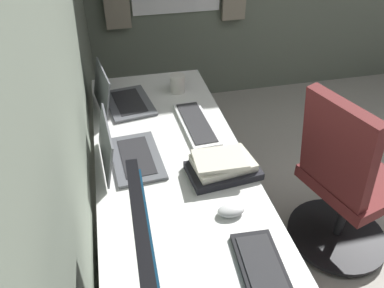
# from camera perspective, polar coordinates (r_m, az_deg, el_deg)

# --- Properties ---
(wall_back) EXTENTS (5.01, 0.10, 2.60)m
(wall_back) POSITION_cam_1_polar(r_m,az_deg,el_deg) (1.05, -22.48, 6.34)
(wall_back) COLOR slate
(wall_back) RESTS_ON ground
(desk) EXTENTS (2.13, 0.66, 0.73)m
(desk) POSITION_cam_1_polar(r_m,az_deg,el_deg) (1.58, -1.79, -8.64)
(desk) COLOR white
(desk) RESTS_ON ground
(monitor_primary) EXTENTS (0.50, 0.20, 0.44)m
(monitor_primary) POSITION_cam_1_polar(r_m,az_deg,el_deg) (0.95, -6.53, -20.78)
(monitor_primary) COLOR black
(monitor_primary) RESTS_ON desk
(laptop_leftmost) EXTENTS (0.37, 0.27, 0.21)m
(laptop_leftmost) POSITION_cam_1_polar(r_m,az_deg,el_deg) (1.66, -10.20, -1.25)
(laptop_leftmost) COLOR #595B60
(laptop_leftmost) RESTS_ON desk
(laptop_left) EXTENTS (0.38, 0.32, 0.23)m
(laptop_left) POSITION_cam_1_polar(r_m,az_deg,el_deg) (2.07, -11.09, 6.94)
(laptop_left) COLOR #595B60
(laptop_left) RESTS_ON desk
(keyboard_main) EXTENTS (0.43, 0.17, 0.02)m
(keyboard_main) POSITION_cam_1_polar(r_m,az_deg,el_deg) (1.26, 11.54, -20.29)
(keyboard_main) COLOR black
(keyboard_main) RESTS_ON desk
(keyboard_spare) EXTENTS (0.43, 0.16, 0.02)m
(keyboard_spare) POSITION_cam_1_polar(r_m,az_deg,el_deg) (1.89, 0.60, 3.12)
(keyboard_spare) COLOR silver
(keyboard_spare) RESTS_ON desk
(mouse_spare) EXTENTS (0.06, 0.10, 0.03)m
(mouse_spare) POSITION_cam_1_polar(r_m,az_deg,el_deg) (1.43, 5.94, -9.98)
(mouse_spare) COLOR silver
(mouse_spare) RESTS_ON desk
(book_stack_near) EXTENTS (0.22, 0.31, 0.08)m
(book_stack_near) POSITION_cam_1_polar(r_m,az_deg,el_deg) (1.59, 4.65, -3.33)
(book_stack_near) COLOR black
(book_stack_near) RESTS_ON desk
(coffee_mug) EXTENTS (0.12, 0.08, 0.10)m
(coffee_mug) POSITION_cam_1_polar(r_m,az_deg,el_deg) (2.18, -2.21, 9.18)
(coffee_mug) COLOR silver
(coffee_mug) RESTS_ON desk
(office_chair) EXTENTS (0.56, 0.60, 0.97)m
(office_chair) POSITION_cam_1_polar(r_m,az_deg,el_deg) (2.10, 22.02, -5.96)
(office_chair) COLOR maroon
(office_chair) RESTS_ON ground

